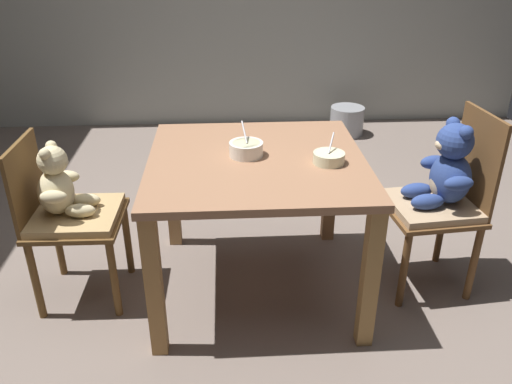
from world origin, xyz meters
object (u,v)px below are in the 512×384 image
object	(u,v)px
teddy_chair_near_right	(444,184)
metal_pail	(347,121)
teddy_chair_near_left	(64,203)
dining_table	(257,180)
porridge_bowl_cream_near_right	(329,157)
porridge_bowl_white_center	(246,149)

from	to	relation	value
teddy_chair_near_right	metal_pail	size ratio (longest dim) A/B	3.07
teddy_chair_near_left	metal_pail	bearing A→B (deg)	50.82
teddy_chair_near_right	dining_table	bearing A→B (deg)	-6.48
teddy_chair_near_right	porridge_bowl_cream_near_right	world-z (taller)	teddy_chair_near_right
teddy_chair_near_left	teddy_chair_near_right	world-z (taller)	teddy_chair_near_right
teddy_chair_near_left	teddy_chair_near_right	bearing A→B (deg)	0.77
metal_pail	dining_table	bearing A→B (deg)	-113.45
teddy_chair_near_left	porridge_bowl_white_center	world-z (taller)	porridge_bowl_white_center
porridge_bowl_cream_near_right	teddy_chair_near_right	bearing A→B (deg)	5.72
dining_table	teddy_chair_near_right	world-z (taller)	teddy_chair_near_right
dining_table	porridge_bowl_white_center	distance (m)	0.16
porridge_bowl_cream_near_right	metal_pail	world-z (taller)	porridge_bowl_cream_near_right
teddy_chair_near_right	porridge_bowl_cream_near_right	bearing A→B (deg)	0.30
dining_table	porridge_bowl_cream_near_right	size ratio (longest dim) A/B	6.76
porridge_bowl_white_center	metal_pail	world-z (taller)	porridge_bowl_white_center
dining_table	porridge_bowl_white_center	world-z (taller)	porridge_bowl_white_center
teddy_chair_near_right	porridge_bowl_cream_near_right	xyz separation A→B (m)	(-0.58, -0.06, 0.17)
dining_table	teddy_chair_near_left	xyz separation A→B (m)	(-0.89, -0.01, -0.08)
teddy_chair_near_left	porridge_bowl_cream_near_right	world-z (taller)	porridge_bowl_cream_near_right
porridge_bowl_cream_near_right	metal_pail	size ratio (longest dim) A/B	0.50
teddy_chair_near_right	metal_pail	xyz separation A→B (m)	(0.04, 2.17, -0.44)
dining_table	metal_pail	world-z (taller)	dining_table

